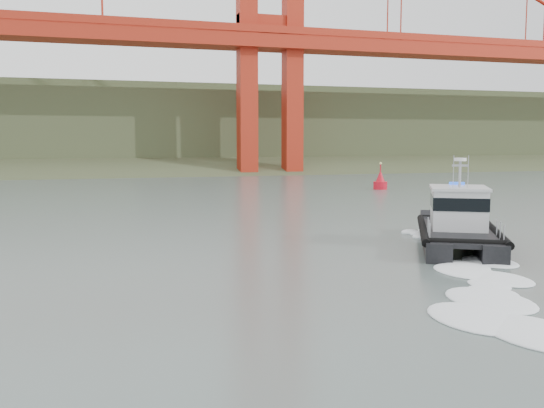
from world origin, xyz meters
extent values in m
plane|color=#4B5956|center=(0.00, 0.00, 0.00)|extent=(400.00, 400.00, 0.00)
cube|color=#323D23|center=(0.00, 92.00, 0.00)|extent=(500.00, 44.72, 16.25)
cube|color=#323D23|center=(0.00, 120.00, 6.00)|extent=(500.00, 70.00, 18.00)
cube|color=#323D23|center=(0.00, 145.00, 11.00)|extent=(500.00, 60.00, 16.00)
cube|color=#A72514|center=(0.00, 75.00, 22.00)|extent=(260.00, 6.00, 2.20)
cube|color=black|center=(10.37, 4.40, 0.39)|extent=(6.03, 9.57, 1.12)
cube|color=black|center=(12.57, 3.18, 0.39)|extent=(6.03, 9.57, 1.12)
cube|color=black|center=(11.25, 3.38, 0.84)|extent=(7.56, 9.56, 0.23)
cube|color=silver|center=(11.70, 4.20, 2.02)|extent=(4.08, 4.29, 2.15)
cube|color=black|center=(11.70, 4.20, 2.41)|extent=(4.15, 4.37, 0.70)
cube|color=silver|center=(11.70, 4.20, 3.17)|extent=(4.33, 4.55, 0.15)
cylinder|color=#97999F|center=(11.56, 3.95, 3.94)|extent=(0.15, 0.15, 1.68)
cylinder|color=white|center=(11.56, 3.95, 4.73)|extent=(0.65, 0.65, 0.17)
cylinder|color=red|center=(25.39, 40.53, 0.36)|extent=(1.63, 1.63, 1.09)
cone|color=red|center=(25.39, 40.53, 1.45)|extent=(1.27, 1.27, 1.63)
cylinder|color=red|center=(25.39, 40.53, 2.53)|extent=(0.14, 0.14, 0.91)
sphere|color=#E5D87F|center=(25.39, 40.53, 3.08)|extent=(0.27, 0.27, 0.27)
camera|label=1|loc=(-7.53, -24.35, 5.73)|focal=40.00mm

